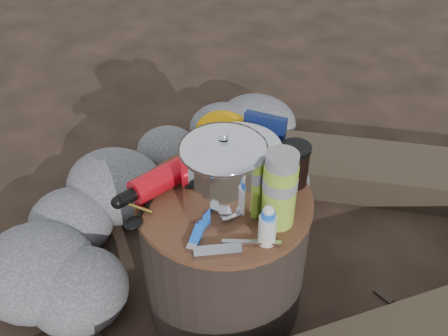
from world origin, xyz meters
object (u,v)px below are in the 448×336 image
Objects in this scene: stump at (224,253)px; travel_mug at (294,165)px; camping_pot at (223,172)px; thermos at (280,190)px; fuel_bottle at (168,176)px.

stump is 0.31m from travel_mug.
camping_pot is 1.03× the size of thermos.
thermos is (0.14, 0.02, 0.29)m from stump.
thermos reaches higher than fuel_bottle.
camping_pot reaches higher than thermos.
camping_pot is 0.13m from thermos.
travel_mug is at bearing 58.91° from stump.
camping_pot reaches higher than fuel_bottle.
camping_pot is at bearing -115.21° from travel_mug.
fuel_bottle is 0.29m from thermos.
travel_mug is (-0.05, 0.14, -0.04)m from thermos.
fuel_bottle reaches higher than stump.
stump is 0.27m from fuel_bottle.
stump is at bearing 29.74° from fuel_bottle.
camping_pot is (0.01, -0.02, 0.29)m from stump.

